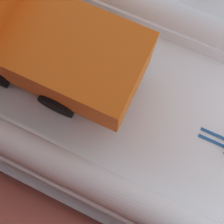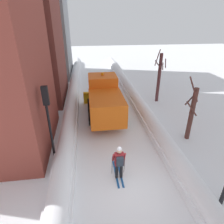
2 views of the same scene
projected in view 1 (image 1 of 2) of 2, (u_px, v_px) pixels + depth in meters
plow_truck at (32, 40)px, 6.19m from camera, size 3.20×5.98×3.12m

